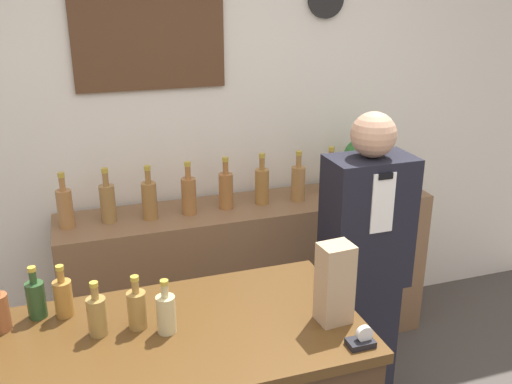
# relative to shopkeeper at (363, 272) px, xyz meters

# --- Properties ---
(back_wall) EXTENTS (5.20, 0.09, 2.70)m
(back_wall) POSITION_rel_shopkeeper_xyz_m (-0.58, 0.97, 0.58)
(back_wall) COLOR silver
(back_wall) RESTS_ON ground_plane
(back_shelf) EXTENTS (2.14, 0.43, 0.91)m
(back_shelf) POSITION_rel_shopkeeper_xyz_m (-0.35, 0.70, -0.32)
(back_shelf) COLOR brown
(back_shelf) RESTS_ON ground_plane
(shopkeeper) EXTENTS (0.40, 0.25, 1.57)m
(shopkeeper) POSITION_rel_shopkeeper_xyz_m (0.00, 0.00, 0.00)
(shopkeeper) COLOR black
(shopkeeper) RESTS_ON ground_plane
(potted_plant) EXTENTS (0.27, 0.27, 0.34)m
(potted_plant) POSITION_rel_shopkeeper_xyz_m (0.36, 0.69, 0.32)
(potted_plant) COLOR #B27047
(potted_plant) RESTS_ON back_shelf
(paper_bag) EXTENTS (0.12, 0.10, 0.30)m
(paper_bag) POSITION_rel_shopkeeper_xyz_m (-0.46, -0.59, 0.33)
(paper_bag) COLOR tan
(paper_bag) RESTS_ON display_counter
(tape_dispenser) EXTENTS (0.09, 0.06, 0.07)m
(tape_dispenser) POSITION_rel_shopkeeper_xyz_m (-0.43, -0.75, 0.21)
(tape_dispenser) COLOR black
(tape_dispenser) RESTS_ON display_counter
(counter_bottle_1) EXTENTS (0.07, 0.07, 0.20)m
(counter_bottle_1) POSITION_rel_shopkeeper_xyz_m (-1.45, -0.23, 0.26)
(counter_bottle_1) COLOR #284724
(counter_bottle_1) RESTS_ON display_counter
(counter_bottle_2) EXTENTS (0.07, 0.07, 0.20)m
(counter_bottle_2) POSITION_rel_shopkeeper_xyz_m (-1.36, -0.25, 0.26)
(counter_bottle_2) COLOR #A47230
(counter_bottle_2) RESTS_ON display_counter
(counter_bottle_3) EXTENTS (0.07, 0.07, 0.20)m
(counter_bottle_3) POSITION_rel_shopkeeper_xyz_m (-1.25, -0.41, 0.26)
(counter_bottle_3) COLOR olive
(counter_bottle_3) RESTS_ON display_counter
(counter_bottle_4) EXTENTS (0.07, 0.07, 0.20)m
(counter_bottle_4) POSITION_rel_shopkeeper_xyz_m (-1.12, -0.41, 0.26)
(counter_bottle_4) COLOR olive
(counter_bottle_4) RESTS_ON display_counter
(counter_bottle_5) EXTENTS (0.07, 0.07, 0.20)m
(counter_bottle_5) POSITION_rel_shopkeeper_xyz_m (-1.03, -0.47, 0.26)
(counter_bottle_5) COLOR tan
(counter_bottle_5) RESTS_ON display_counter
(shelf_bottle_0) EXTENTS (0.08, 0.08, 0.29)m
(shelf_bottle_0) POSITION_rel_shopkeeper_xyz_m (-1.34, 0.70, 0.24)
(shelf_bottle_0) COLOR #A36E3C
(shelf_bottle_0) RESTS_ON back_shelf
(shelf_bottle_1) EXTENTS (0.08, 0.08, 0.29)m
(shelf_bottle_1) POSITION_rel_shopkeeper_xyz_m (-1.13, 0.71, 0.24)
(shelf_bottle_1) COLOR olive
(shelf_bottle_1) RESTS_ON back_shelf
(shelf_bottle_2) EXTENTS (0.08, 0.08, 0.29)m
(shelf_bottle_2) POSITION_rel_shopkeeper_xyz_m (-0.91, 0.68, 0.24)
(shelf_bottle_2) COLOR olive
(shelf_bottle_2) RESTS_ON back_shelf
(shelf_bottle_3) EXTENTS (0.08, 0.08, 0.29)m
(shelf_bottle_3) POSITION_rel_shopkeeper_xyz_m (-0.70, 0.68, 0.24)
(shelf_bottle_3) COLOR #9F6635
(shelf_bottle_3) RESTS_ON back_shelf
(shelf_bottle_4) EXTENTS (0.08, 0.08, 0.29)m
(shelf_bottle_4) POSITION_rel_shopkeeper_xyz_m (-0.49, 0.70, 0.24)
(shelf_bottle_4) COLOR #9E6533
(shelf_bottle_4) RESTS_ON back_shelf
(shelf_bottle_5) EXTENTS (0.08, 0.08, 0.29)m
(shelf_bottle_5) POSITION_rel_shopkeeper_xyz_m (-0.28, 0.70, 0.24)
(shelf_bottle_5) COLOR olive
(shelf_bottle_5) RESTS_ON back_shelf
(shelf_bottle_6) EXTENTS (0.08, 0.08, 0.29)m
(shelf_bottle_6) POSITION_rel_shopkeeper_xyz_m (-0.07, 0.68, 0.24)
(shelf_bottle_6) COLOR #A2723E
(shelf_bottle_6) RESTS_ON back_shelf
(shelf_bottle_7) EXTENTS (0.08, 0.08, 0.29)m
(shelf_bottle_7) POSITION_rel_shopkeeper_xyz_m (0.14, 0.70, 0.24)
(shelf_bottle_7) COLOR #A06A37
(shelf_bottle_7) RESTS_ON back_shelf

